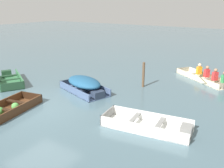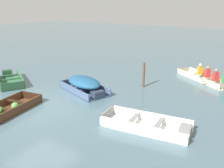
{
  "view_description": "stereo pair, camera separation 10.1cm",
  "coord_description": "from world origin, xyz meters",
  "px_view_note": "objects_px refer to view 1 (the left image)",
  "views": [
    {
      "loc": [
        7.68,
        -6.26,
        4.07
      ],
      "look_at": [
        1.36,
        3.39,
        0.35
      ],
      "focal_mm": 40.0,
      "sensor_mm": 36.0,
      "label": 1
    },
    {
      "loc": [
        7.76,
        -6.21,
        4.07
      ],
      "look_at": [
        1.36,
        3.39,
        0.35
      ],
      "focal_mm": 40.0,
      "sensor_mm": 36.0,
      "label": 2
    }
  ],
  "objects_px": {
    "skiff_slate_blue_mid_moored": "(84,84)",
    "mooring_post": "(143,75)",
    "dinghy_dark_varnish_foreground": "(7,110)",
    "skiff_green_far_moored": "(9,80)",
    "skiff_white_near_moored": "(151,126)",
    "rowboat_cream_with_crew": "(206,77)"
  },
  "relations": [
    {
      "from": "skiff_green_far_moored",
      "to": "skiff_slate_blue_mid_moored",
      "type": "bearing_deg",
      "value": 13.06
    },
    {
      "from": "rowboat_cream_with_crew",
      "to": "mooring_post",
      "type": "relative_size",
      "value": 2.69
    },
    {
      "from": "skiff_slate_blue_mid_moored",
      "to": "rowboat_cream_with_crew",
      "type": "distance_m",
      "value": 6.71
    },
    {
      "from": "skiff_slate_blue_mid_moored",
      "to": "skiff_green_far_moored",
      "type": "xyz_separation_m",
      "value": [
        -4.42,
        -1.03,
        -0.27
      ]
    },
    {
      "from": "skiff_green_far_moored",
      "to": "rowboat_cream_with_crew",
      "type": "relative_size",
      "value": 0.88
    },
    {
      "from": "skiff_white_near_moored",
      "to": "rowboat_cream_with_crew",
      "type": "relative_size",
      "value": 0.91
    },
    {
      "from": "dinghy_dark_varnish_foreground",
      "to": "skiff_green_far_moored",
      "type": "bearing_deg",
      "value": 143.9
    },
    {
      "from": "skiff_white_near_moored",
      "to": "mooring_post",
      "type": "xyz_separation_m",
      "value": [
        -2.26,
        3.98,
        0.51
      ]
    },
    {
      "from": "dinghy_dark_varnish_foreground",
      "to": "rowboat_cream_with_crew",
      "type": "bearing_deg",
      "value": 57.48
    },
    {
      "from": "skiff_white_near_moored",
      "to": "rowboat_cream_with_crew",
      "type": "bearing_deg",
      "value": 88.41
    },
    {
      "from": "dinghy_dark_varnish_foreground",
      "to": "skiff_green_far_moored",
      "type": "height_order",
      "value": "skiff_green_far_moored"
    },
    {
      "from": "skiff_slate_blue_mid_moored",
      "to": "mooring_post",
      "type": "xyz_separation_m",
      "value": [
        2.0,
        2.28,
        0.23
      ]
    },
    {
      "from": "skiff_green_far_moored",
      "to": "mooring_post",
      "type": "bearing_deg",
      "value": 27.23
    },
    {
      "from": "skiff_green_far_moored",
      "to": "rowboat_cream_with_crew",
      "type": "distance_m",
      "value": 10.74
    },
    {
      "from": "skiff_green_far_moored",
      "to": "dinghy_dark_varnish_foreground",
      "type": "bearing_deg",
      "value": -36.1
    },
    {
      "from": "dinghy_dark_varnish_foreground",
      "to": "skiff_slate_blue_mid_moored",
      "type": "distance_m",
      "value": 3.67
    },
    {
      "from": "skiff_green_far_moored",
      "to": "skiff_white_near_moored",
      "type": "bearing_deg",
      "value": -4.43
    },
    {
      "from": "skiff_slate_blue_mid_moored",
      "to": "mooring_post",
      "type": "relative_size",
      "value": 2.26
    },
    {
      "from": "rowboat_cream_with_crew",
      "to": "mooring_post",
      "type": "xyz_separation_m",
      "value": [
        -2.44,
        -2.75,
        0.43
      ]
    },
    {
      "from": "dinghy_dark_varnish_foreground",
      "to": "skiff_slate_blue_mid_moored",
      "type": "relative_size",
      "value": 0.96
    },
    {
      "from": "skiff_slate_blue_mid_moored",
      "to": "mooring_post",
      "type": "bearing_deg",
      "value": 48.75
    },
    {
      "from": "skiff_slate_blue_mid_moored",
      "to": "rowboat_cream_with_crew",
      "type": "height_order",
      "value": "rowboat_cream_with_crew"
    }
  ]
}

